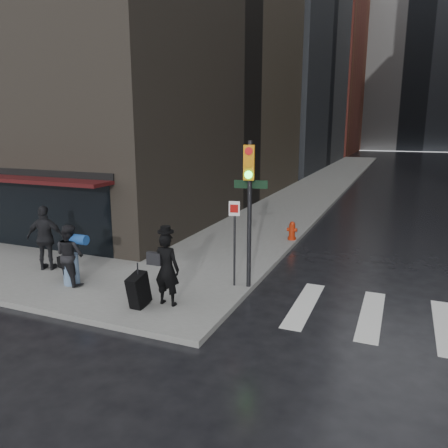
{
  "coord_description": "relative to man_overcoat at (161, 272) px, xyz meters",
  "views": [
    {
      "loc": [
        5.54,
        -9.23,
        4.42
      ],
      "look_at": [
        0.33,
        3.39,
        1.3
      ],
      "focal_mm": 35.0,
      "sensor_mm": 36.0,
      "label": 1
    }
  ],
  "objects": [
    {
      "name": "fire_hydrant",
      "position": [
        1.43,
        7.22,
        -0.52
      ],
      "size": [
        0.39,
        0.31,
        0.7
      ],
      "rotation": [
        0.0,
        0.0,
        0.0
      ],
      "color": "#A02309",
      "rests_on": "ground"
    },
    {
      "name": "man_greycoat",
      "position": [
        -4.53,
        1.01,
        0.14
      ],
      "size": [
        1.23,
        0.83,
        1.94
      ],
      "rotation": [
        0.0,
        0.0,
        3.48
      ],
      "color": "black",
      "rests_on": "ground"
    },
    {
      "name": "bldg_left_far",
      "position": [
        -13.37,
        62.66,
        12.02
      ],
      "size": [
        22.0,
        20.0,
        26.0
      ],
      "primitive_type": "cube",
      "color": "#572E1D",
      "rests_on": "ground"
    },
    {
      "name": "man_jeans",
      "position": [
        -3.0,
        0.3,
        0.01
      ],
      "size": [
        1.17,
        0.8,
        1.67
      ],
      "rotation": [
        0.0,
        0.0,
        2.96
      ],
      "color": "black",
      "rests_on": "ground"
    },
    {
      "name": "ground",
      "position": [
        -0.37,
        0.66,
        -0.98
      ],
      "size": [
        140.0,
        140.0,
        0.0
      ],
      "primitive_type": "plane",
      "color": "black",
      "rests_on": "ground"
    },
    {
      "name": "storefront",
      "position": [
        -7.37,
        2.56,
        0.84
      ],
      "size": [
        8.4,
        1.11,
        2.83
      ],
      "color": "black",
      "rests_on": "ground"
    },
    {
      "name": "man_overcoat",
      "position": [
        0.0,
        0.0,
        0.0
      ],
      "size": [
        1.03,
        0.98,
        1.98
      ],
      "rotation": [
        0.0,
        0.0,
        3.13
      ],
      "color": "black",
      "rests_on": "ground"
    },
    {
      "name": "traffic_light",
      "position": [
        1.52,
        1.88,
        1.67
      ],
      "size": [
        0.95,
        0.54,
        3.88
      ],
      "rotation": [
        0.0,
        0.0,
        0.22
      ],
      "color": "black",
      "rests_on": "ground"
    },
    {
      "name": "sidewalk_left",
      "position": [
        -0.37,
        27.66,
        -0.91
      ],
      "size": [
        4.0,
        50.0,
        0.15
      ],
      "primitive_type": "cube",
      "color": "slate",
      "rests_on": "ground"
    },
    {
      "name": "bldg_distant",
      "position": [
        5.63,
        78.66,
        15.02
      ],
      "size": [
        40.0,
        12.0,
        32.0
      ],
      "primitive_type": "cube",
      "color": "slate",
      "rests_on": "ground"
    },
    {
      "name": "bldg_left_mid",
      "position": [
        -13.37,
        38.66,
        16.02
      ],
      "size": [
        22.0,
        24.0,
        34.0
      ],
      "primitive_type": "cube",
      "color": "slate",
      "rests_on": "ground"
    }
  ]
}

